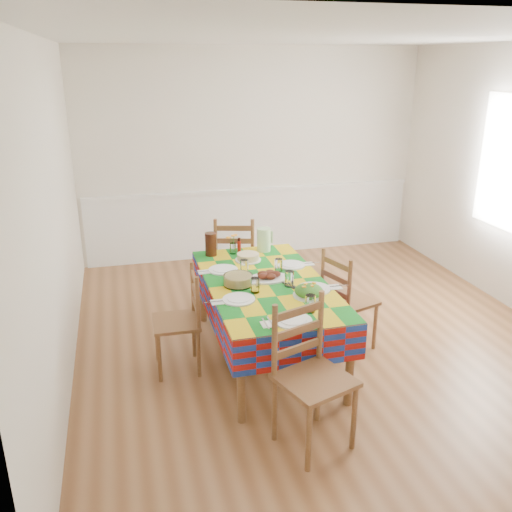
# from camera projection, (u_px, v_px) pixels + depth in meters

# --- Properties ---
(room) EXTENTS (4.58, 5.08, 2.78)m
(room) POSITION_uv_depth(u_px,v_px,m) (323.00, 201.00, 4.77)
(room) COLOR brown
(room) RESTS_ON ground
(wainscot) EXTENTS (4.41, 0.06, 0.92)m
(wainscot) POSITION_uv_depth(u_px,v_px,m) (254.00, 219.00, 7.33)
(wainscot) COLOR white
(wainscot) RESTS_ON room
(dining_table) EXTENTS (1.01, 1.87, 0.73)m
(dining_table) POSITION_uv_depth(u_px,v_px,m) (266.00, 290.00, 4.67)
(dining_table) COLOR brown
(dining_table) RESTS_ON room
(setting_near_head) EXTENTS (0.45, 0.30, 0.13)m
(setting_near_head) POSITION_uv_depth(u_px,v_px,m) (299.00, 314.00, 3.98)
(setting_near_head) COLOR white
(setting_near_head) RESTS_ON dining_table
(setting_left_near) EXTENTS (0.48, 0.28, 0.13)m
(setting_left_near) POSITION_uv_depth(u_px,v_px,m) (244.00, 294.00, 4.33)
(setting_left_near) COLOR white
(setting_left_near) RESTS_ON dining_table
(setting_left_far) EXTENTS (0.49, 0.29, 0.13)m
(setting_left_far) POSITION_uv_depth(u_px,v_px,m) (230.00, 269.00, 4.85)
(setting_left_far) COLOR white
(setting_left_far) RESTS_ON dining_table
(setting_right_near) EXTENTS (0.52, 0.30, 0.13)m
(setting_right_near) POSITION_uv_depth(u_px,v_px,m) (306.00, 285.00, 4.50)
(setting_right_near) COLOR white
(setting_right_near) RESTS_ON dining_table
(setting_right_far) EXTENTS (0.47, 0.27, 0.12)m
(setting_right_far) POSITION_uv_depth(u_px,v_px,m) (287.00, 265.00, 4.94)
(setting_right_far) COLOR white
(setting_right_far) RESTS_ON dining_table
(meat_platter) EXTENTS (0.35, 0.25, 0.07)m
(meat_platter) POSITION_uv_depth(u_px,v_px,m) (268.00, 276.00, 4.69)
(meat_platter) COLOR white
(meat_platter) RESTS_ON dining_table
(salad_platter) EXTENTS (0.26, 0.26, 0.11)m
(salad_platter) POSITION_uv_depth(u_px,v_px,m) (309.00, 291.00, 4.35)
(salad_platter) COLOR white
(salad_platter) RESTS_ON dining_table
(pasta_bowl) EXTENTS (0.25, 0.25, 0.09)m
(pasta_bowl) POSITION_uv_depth(u_px,v_px,m) (238.00, 280.00, 4.56)
(pasta_bowl) COLOR white
(pasta_bowl) RESTS_ON dining_table
(cake) EXTENTS (0.25, 0.25, 0.07)m
(cake) POSITION_uv_depth(u_px,v_px,m) (248.00, 257.00, 5.12)
(cake) COLOR white
(cake) RESTS_ON dining_table
(serving_utensils) EXTENTS (0.12, 0.27, 0.01)m
(serving_utensils) POSITION_uv_depth(u_px,v_px,m) (287.00, 283.00, 4.61)
(serving_utensils) COLOR black
(serving_utensils) RESTS_ON dining_table
(flower_vase) EXTENTS (0.13, 0.10, 0.20)m
(flower_vase) POSITION_uv_depth(u_px,v_px,m) (233.00, 245.00, 5.29)
(flower_vase) COLOR white
(flower_vase) RESTS_ON dining_table
(hot_sauce) EXTENTS (0.04, 0.04, 0.15)m
(hot_sauce) POSITION_uv_depth(u_px,v_px,m) (239.00, 245.00, 5.33)
(hot_sauce) COLOR red
(hot_sauce) RESTS_ON dining_table
(green_pitcher) EXTENTS (0.14, 0.14, 0.23)m
(green_pitcher) POSITION_uv_depth(u_px,v_px,m) (264.00, 240.00, 5.36)
(green_pitcher) COLOR #BCF0A9
(green_pitcher) RESTS_ON dining_table
(tea_pitcher) EXTENTS (0.11, 0.11, 0.23)m
(tea_pitcher) POSITION_uv_depth(u_px,v_px,m) (211.00, 244.00, 5.24)
(tea_pitcher) COLOR black
(tea_pitcher) RESTS_ON dining_table
(name_card) EXTENTS (0.07, 0.02, 0.02)m
(name_card) POSITION_uv_depth(u_px,v_px,m) (300.00, 328.00, 3.82)
(name_card) COLOR white
(name_card) RESTS_ON dining_table
(chair_near) EXTENTS (0.58, 0.56, 1.04)m
(chair_near) POSITION_uv_depth(u_px,v_px,m) (311.00, 377.00, 3.64)
(chair_near) COLOR brown
(chair_near) RESTS_ON room
(chair_far) EXTENTS (0.54, 0.53, 1.00)m
(chair_far) POSITION_uv_depth(u_px,v_px,m) (235.00, 261.00, 5.78)
(chair_far) COLOR brown
(chair_far) RESTS_ON room
(chair_left) EXTENTS (0.39, 0.41, 0.91)m
(chair_left) POSITION_uv_depth(u_px,v_px,m) (181.00, 321.00, 4.56)
(chair_left) COLOR brown
(chair_left) RESTS_ON room
(chair_right) EXTENTS (0.51, 0.52, 0.94)m
(chair_right) POSITION_uv_depth(u_px,v_px,m) (346.00, 301.00, 4.89)
(chair_right) COLOR brown
(chair_right) RESTS_ON room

